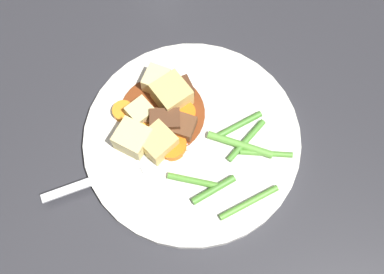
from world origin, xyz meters
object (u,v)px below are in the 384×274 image
potato_chunk_1 (156,81)px  meat_chunk_0 (167,87)px  dinner_plate (192,139)px  carrot_slice_0 (147,130)px  carrot_slice_1 (171,145)px  potato_chunk_4 (141,113)px  meat_chunk_3 (165,122)px  meat_chunk_1 (154,118)px  meat_chunk_4 (182,128)px  potato_chunk_0 (133,139)px  carrot_slice_2 (183,114)px  potato_chunk_2 (172,95)px  carrot_slice_3 (123,111)px  fork (122,171)px  meat_chunk_2 (182,89)px  potato_chunk_3 (158,143)px

potato_chunk_1 → meat_chunk_0: bearing=-171.8°
dinner_plate → carrot_slice_0: size_ratio=8.80×
carrot_slice_1 → carrot_slice_0: bearing=6.9°
dinner_plate → potato_chunk_4: size_ratio=9.51×
carrot_slice_1 → meat_chunk_3: size_ratio=1.03×
meat_chunk_1 → meat_chunk_4: size_ratio=0.72×
potato_chunk_1 → meat_chunk_4: bearing=157.2°
carrot_slice_1 → meat_chunk_3: (0.02, -0.01, 0.01)m
carrot_slice_0 → potato_chunk_0: bearing=82.0°
meat_chunk_3 → meat_chunk_4: (-0.02, -0.01, -0.00)m
carrot_slice_2 → potato_chunk_2: size_ratio=0.76×
carrot_slice_2 → dinner_plate: bearing=150.7°
potato_chunk_0 → potato_chunk_4: (0.02, -0.03, -0.00)m
carrot_slice_2 → meat_chunk_4: (-0.01, 0.02, 0.00)m
dinner_plate → meat_chunk_3: size_ratio=7.42×
carrot_slice_1 → carrot_slice_3: bearing=2.8°
carrot_slice_3 → fork: carrot_slice_3 is taller
dinner_plate → meat_chunk_1: (0.05, 0.01, 0.02)m
carrot_slice_0 → meat_chunk_2: size_ratio=1.29×
potato_chunk_0 → fork: bearing=109.5°
carrot_slice_0 → meat_chunk_4: (-0.03, -0.03, 0.00)m
dinner_plate → carrot_slice_1: bearing=67.4°
meat_chunk_3 → fork: meat_chunk_3 is taller
potato_chunk_3 → fork: (0.01, 0.05, -0.01)m
carrot_slice_2 → meat_chunk_3: size_ratio=0.85×
carrot_slice_2 → potato_chunk_0: potato_chunk_0 is taller
dinner_plate → potato_chunk_4: bearing=17.0°
meat_chunk_0 → potato_chunk_0: bearing=101.2°
carrot_slice_0 → fork: carrot_slice_0 is taller
potato_chunk_2 → potato_chunk_3: bearing=115.8°
potato_chunk_0 → meat_chunk_0: bearing=-78.8°
potato_chunk_2 → meat_chunk_3: bearing=118.2°
potato_chunk_0 → meat_chunk_4: 0.06m
potato_chunk_1 → potato_chunk_3: bearing=132.6°
meat_chunk_4 → carrot_slice_0: bearing=41.4°
potato_chunk_4 → meat_chunk_4: potato_chunk_4 is taller
carrot_slice_1 → meat_chunk_3: meat_chunk_3 is taller
meat_chunk_4 → potato_chunk_0: bearing=54.6°
potato_chunk_3 → meat_chunk_3: bearing=-67.3°
potato_chunk_2 → carrot_slice_1: bearing=129.8°
meat_chunk_1 → meat_chunk_2: meat_chunk_2 is taller
meat_chunk_0 → potato_chunk_3: bearing=123.1°
carrot_slice_2 → potato_chunk_4: size_ratio=1.09×
carrot_slice_0 → meat_chunk_1: (0.00, -0.02, 0.00)m
potato_chunk_2 → potato_chunk_3: 0.06m
potato_chunk_0 → potato_chunk_1: bearing=-68.2°
carrot_slice_3 → potato_chunk_2: potato_chunk_2 is taller
carrot_slice_2 → meat_chunk_1: 0.03m
potato_chunk_0 → meat_chunk_1: (0.00, -0.04, -0.01)m
carrot_slice_1 → meat_chunk_3: bearing=-34.6°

